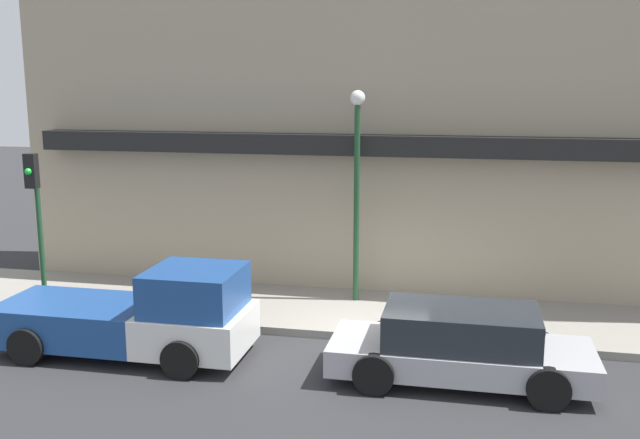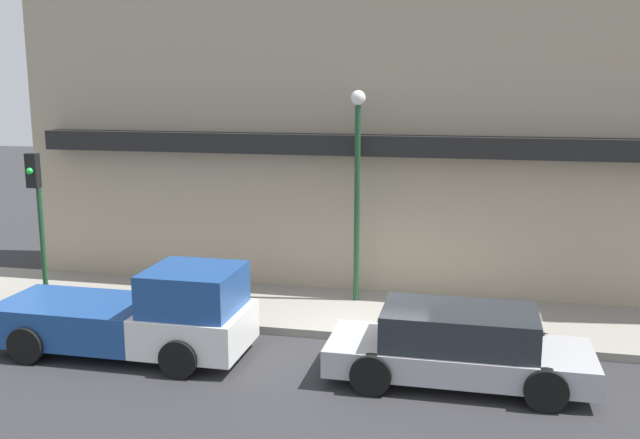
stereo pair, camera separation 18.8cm
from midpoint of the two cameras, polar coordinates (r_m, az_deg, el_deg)
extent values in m
plane|color=#2D2D30|center=(15.48, 4.07, -9.79)|extent=(80.00, 80.00, 0.00)
cube|color=gray|center=(16.97, 4.90, -7.59)|extent=(36.00, 3.26, 0.18)
cube|color=tan|center=(19.22, 6.39, 8.22)|extent=(19.80, 3.00, 9.15)
cube|color=black|center=(17.48, 5.70, 5.90)|extent=(18.22, 0.60, 0.50)
cube|color=white|center=(14.58, -9.59, -8.59)|extent=(2.08, 1.90, 0.79)
cube|color=#1E478C|center=(14.33, -9.69, -5.52)|extent=(1.76, 1.75, 0.84)
cube|color=#1E478C|center=(15.71, -18.48, -7.58)|extent=(3.11, 1.90, 0.79)
cylinder|color=black|center=(15.48, -8.05, -8.40)|extent=(0.75, 0.22, 0.75)
cylinder|color=black|center=(13.83, -10.85, -10.90)|extent=(0.75, 0.22, 0.75)
cylinder|color=black|center=(16.84, -18.44, -7.26)|extent=(0.75, 0.22, 0.75)
cylinder|color=black|center=(15.34, -22.11, -9.31)|extent=(0.75, 0.22, 0.75)
cube|color=#ADADB2|center=(13.65, 11.38, -10.77)|extent=(4.80, 1.81, 0.51)
cube|color=#23282D|center=(13.44, 11.47, -8.43)|extent=(2.79, 1.63, 0.67)
cylinder|color=black|center=(14.59, 17.39, -10.04)|extent=(0.75, 0.22, 0.75)
cylinder|color=black|center=(12.92, 18.04, -12.88)|extent=(0.75, 0.22, 0.75)
cylinder|color=black|center=(14.61, 5.52, -9.53)|extent=(0.75, 0.22, 0.75)
cylinder|color=black|center=(12.95, 4.51, -12.29)|extent=(0.75, 0.22, 0.75)
cylinder|color=red|center=(16.79, -8.74, -6.72)|extent=(0.19, 0.19, 0.47)
sphere|color=red|center=(16.70, -8.77, -5.73)|extent=(0.18, 0.18, 0.18)
cylinder|color=#1E4728|center=(17.18, 3.29, 1.15)|extent=(0.14, 0.14, 4.75)
sphere|color=silver|center=(16.93, 3.39, 9.69)|extent=(0.36, 0.36, 0.36)
cylinder|color=#1E4728|center=(18.11, -21.10, -0.79)|extent=(0.12, 0.12, 3.68)
cube|color=black|center=(17.76, -21.71, 3.66)|extent=(0.28, 0.20, 0.80)
sphere|color=green|center=(17.66, -21.92, 3.61)|extent=(0.16, 0.16, 0.16)
camera|label=1|loc=(0.09, -89.67, 0.06)|focal=40.00mm
camera|label=2|loc=(0.09, 90.33, -0.06)|focal=40.00mm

